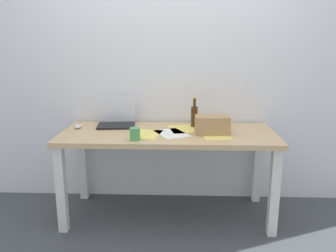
{
  "coord_description": "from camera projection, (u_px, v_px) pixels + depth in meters",
  "views": [
    {
      "loc": [
        0.1,
        -2.74,
        1.47
      ],
      "look_at": [
        0.0,
        0.0,
        0.8
      ],
      "focal_mm": 36.7,
      "sensor_mm": 36.0,
      "label": 1
    }
  ],
  "objects": [
    {
      "name": "laptop_left",
      "position": [
        117.0,
        120.0,
        3.04
      ],
      "size": [
        0.34,
        0.27,
        0.25
      ],
      "color": "black",
      "rests_on": "desk"
    },
    {
      "name": "coffee_mug",
      "position": [
        135.0,
        134.0,
        2.59
      ],
      "size": [
        0.08,
        0.08,
        0.09
      ],
      "primitive_type": "cylinder",
      "color": "#4C9E56",
      "rests_on": "desk"
    },
    {
      "name": "desk",
      "position": [
        168.0,
        143.0,
        2.86
      ],
      "size": [
        1.76,
        0.72,
        0.75
      ],
      "color": "tan",
      "rests_on": "ground"
    },
    {
      "name": "computer_mouse",
      "position": [
        78.0,
        126.0,
        2.95
      ],
      "size": [
        0.06,
        0.1,
        0.03
      ],
      "primitive_type": "ellipsoid",
      "rotation": [
        0.0,
        0.0,
        0.02
      ],
      "color": "silver",
      "rests_on": "desk"
    },
    {
      "name": "paper_sheet_center",
      "position": [
        172.0,
        133.0,
        2.78
      ],
      "size": [
        0.32,
        0.36,
        0.0
      ],
      "primitive_type": "cube",
      "rotation": [
        0.0,
        0.0,
        0.48
      ],
      "color": "white",
      "rests_on": "desk"
    },
    {
      "name": "paper_sheet_front_right",
      "position": [
        216.0,
        135.0,
        2.74
      ],
      "size": [
        0.23,
        0.31,
        0.0
      ],
      "primitive_type": "cube",
      "rotation": [
        0.0,
        0.0,
        0.08
      ],
      "color": "#F4E06B",
      "rests_on": "desk"
    },
    {
      "name": "ground_plane",
      "position": [
        168.0,
        214.0,
        3.01
      ],
      "size": [
        8.0,
        8.0,
        0.0
      ],
      "primitive_type": "plane",
      "color": "#42474C"
    },
    {
      "name": "paper_sheet_near_back",
      "position": [
        182.0,
        129.0,
        2.92
      ],
      "size": [
        0.27,
        0.33,
        0.0
      ],
      "primitive_type": "cube",
      "rotation": [
        0.0,
        0.0,
        0.22
      ],
      "color": "#F4E06B",
      "rests_on": "desk"
    },
    {
      "name": "beer_bottle",
      "position": [
        194.0,
        116.0,
        2.98
      ],
      "size": [
        0.06,
        0.06,
        0.26
      ],
      "color": "#47280F",
      "rests_on": "desk"
    },
    {
      "name": "back_wall",
      "position": [
        170.0,
        61.0,
        3.11
      ],
      "size": [
        5.2,
        0.08,
        2.6
      ],
      "primitive_type": "cube",
      "color": "white",
      "rests_on": "ground"
    },
    {
      "name": "paper_yellow_folder",
      "position": [
        146.0,
        134.0,
        2.76
      ],
      "size": [
        0.27,
        0.33,
        0.0
      ],
      "primitive_type": "cube",
      "rotation": [
        0.0,
        0.0,
        -0.2
      ],
      "color": "#F4E06B",
      "rests_on": "desk"
    },
    {
      "name": "cardboard_box",
      "position": [
        212.0,
        125.0,
        2.77
      ],
      "size": [
        0.28,
        0.18,
        0.14
      ],
      "primitive_type": "cube",
      "rotation": [
        0.0,
        0.0,
        0.05
      ],
      "color": "tan",
      "rests_on": "desk"
    }
  ]
}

